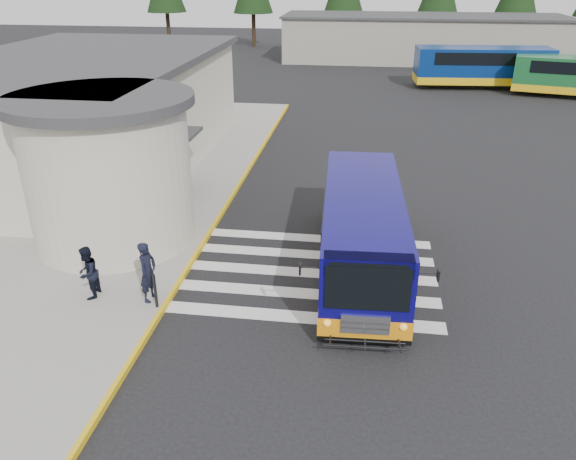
# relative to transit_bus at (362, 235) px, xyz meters

# --- Properties ---
(ground) EXTENTS (140.00, 140.00, 0.00)m
(ground) POSITION_rel_transit_bus_xyz_m (-1.19, 0.36, -1.19)
(ground) COLOR black
(ground) RESTS_ON ground
(sidewalk) EXTENTS (10.00, 34.00, 0.15)m
(sidewalk) POSITION_rel_transit_bus_xyz_m (-10.19, 4.36, -1.11)
(sidewalk) COLOR gray
(sidewalk) RESTS_ON ground
(curb_strip) EXTENTS (0.12, 34.00, 0.16)m
(curb_strip) POSITION_rel_transit_bus_xyz_m (-5.24, 4.36, -1.11)
(curb_strip) COLOR gold
(curb_strip) RESTS_ON ground
(station_building) EXTENTS (12.70, 18.70, 4.80)m
(station_building) POSITION_rel_transit_bus_xyz_m (-12.03, 7.27, 1.38)
(station_building) COLOR #BCB59F
(station_building) RESTS_ON ground
(crosswalk) EXTENTS (8.00, 5.35, 0.01)m
(crosswalk) POSITION_rel_transit_bus_xyz_m (-1.69, -0.44, -1.18)
(crosswalk) COLOR silver
(crosswalk) RESTS_ON ground
(depot_building) EXTENTS (26.40, 8.40, 4.20)m
(depot_building) POSITION_rel_transit_bus_xyz_m (4.81, 42.36, 0.92)
(depot_building) COLOR gray
(depot_building) RESTS_ON ground
(transit_bus) EXTENTS (3.22, 8.92, 2.49)m
(transit_bus) POSITION_rel_transit_bus_xyz_m (0.00, 0.00, 0.00)
(transit_bus) COLOR #0C085F
(transit_bus) RESTS_ON ground
(pedestrian_a) EXTENTS (0.53, 0.70, 1.73)m
(pedestrian_a) POSITION_rel_transit_bus_xyz_m (-5.69, -2.75, -0.17)
(pedestrian_a) COLOR black
(pedestrian_a) RESTS_ON sidewalk
(pedestrian_b) EXTENTS (0.62, 0.77, 1.52)m
(pedestrian_b) POSITION_rel_transit_bus_xyz_m (-7.39, -2.85, -0.28)
(pedestrian_b) COLOR black
(pedestrian_b) RESTS_ON sidewalk
(bollard) EXTENTS (0.08, 0.08, 1.00)m
(bollard) POSITION_rel_transit_bus_xyz_m (-5.39, -3.09, -0.54)
(bollard) COLOR black
(bollard) RESTS_ON sidewalk
(far_bus_a) EXTENTS (10.07, 3.52, 2.55)m
(far_bus_a) POSITION_rel_transit_bus_xyz_m (8.36, 29.64, 0.47)
(far_bus_a) COLOR navy
(far_bus_a) RESTS_ON ground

